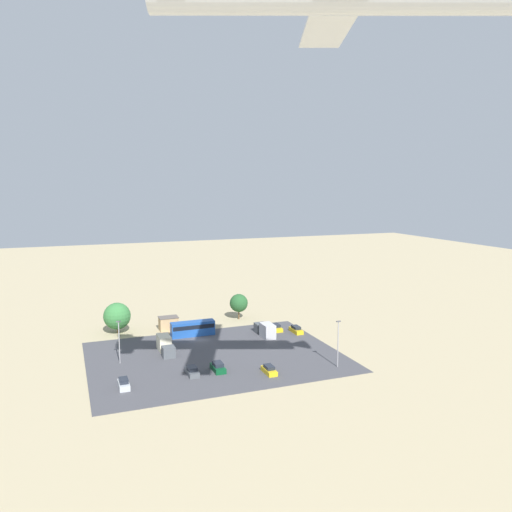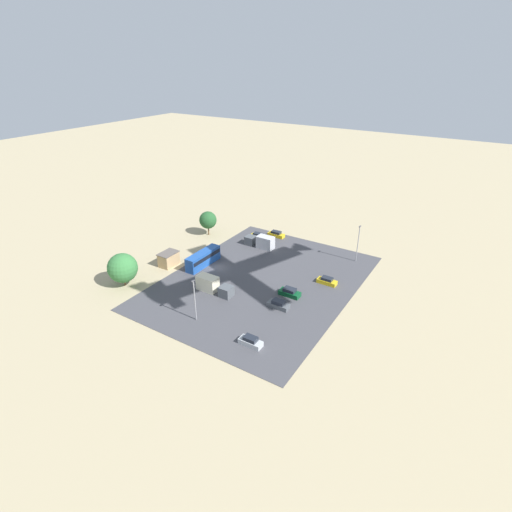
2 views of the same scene
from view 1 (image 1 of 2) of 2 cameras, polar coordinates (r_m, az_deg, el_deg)
ground_plane at (r=113.97m, az=-6.40°, el=-9.50°), size 400.00×400.00×0.00m
parking_lot_surface at (r=103.05m, az=-4.66°, el=-11.38°), size 49.62×37.75×0.08m
shed_building at (r=121.99m, az=-9.97°, el=-7.60°), size 4.57×3.24×3.25m
bus at (r=116.41m, az=-7.24°, el=-8.17°), size 10.01×2.47×3.36m
parked_car_0 at (r=120.11m, az=2.29°, el=-8.18°), size 1.80×4.49×1.57m
parked_car_1 at (r=90.57m, az=-14.88°, el=-13.94°), size 1.74×4.12×1.64m
parked_car_2 at (r=93.89m, az=-7.31°, el=-12.94°), size 1.84×4.32×1.58m
parked_car_3 at (r=118.64m, az=4.60°, el=-8.40°), size 1.74×4.53×1.57m
parked_car_4 at (r=95.28m, az=-4.37°, el=-12.56°), size 1.97×4.40×1.65m
parked_car_5 at (r=93.92m, az=1.51°, el=-12.89°), size 1.71×4.20×1.50m
parked_truck_0 at (r=106.47m, az=-10.33°, el=-10.00°), size 2.46×8.23×3.14m
parked_truck_1 at (r=115.38m, az=1.09°, el=-8.44°), size 2.49×7.79×3.18m
tree_near_shed at (r=129.15m, az=-1.98°, el=-5.39°), size 4.67×4.67×6.62m
tree_apron_mid at (r=121.41m, az=-15.60°, el=-6.63°), size 6.26×6.26×7.27m
light_pole_lot_centre at (r=100.98m, az=-15.38°, el=-9.26°), size 0.90×0.28×8.44m
light_pole_lot_edge at (r=96.81m, az=9.36°, el=-9.65°), size 0.90×0.28×9.00m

